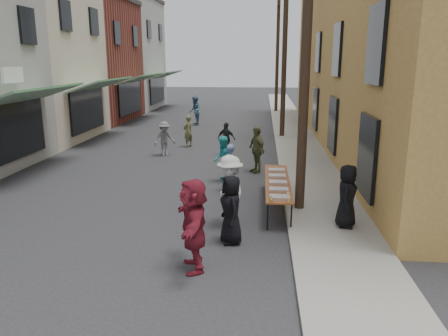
% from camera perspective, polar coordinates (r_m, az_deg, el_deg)
% --- Properties ---
extents(ground, '(120.00, 120.00, 0.00)m').
position_cam_1_polar(ground, '(10.19, -14.05, -10.35)').
color(ground, '#28282B').
rests_on(ground, ground).
extents(sidewalk, '(2.20, 60.00, 0.10)m').
position_cam_1_polar(sidewalk, '(24.16, 9.22, 4.06)').
color(sidewalk, gray).
rests_on(sidewalk, ground).
extents(storefront_row, '(8.00, 37.00, 9.00)m').
position_cam_1_polar(storefront_row, '(27.15, -24.74, 12.71)').
color(storefront_row, maroon).
rests_on(storefront_row, ground).
extents(building_ochre, '(10.00, 28.00, 10.00)m').
position_cam_1_polar(building_ochre, '(24.10, 25.01, 14.78)').
color(building_ochre, '#A57F3B').
rests_on(building_ochre, ground).
extents(utility_pole_near, '(0.26, 0.26, 9.00)m').
position_cam_1_polar(utility_pole_near, '(11.81, 10.70, 15.55)').
color(utility_pole_near, '#2D2116').
rests_on(utility_pole_near, ground).
extents(utility_pole_mid, '(0.26, 0.26, 9.00)m').
position_cam_1_polar(utility_pole_mid, '(23.78, 7.91, 14.72)').
color(utility_pole_mid, '#2D2116').
rests_on(utility_pole_mid, ground).
extents(utility_pole_far, '(0.26, 0.26, 9.00)m').
position_cam_1_polar(utility_pole_far, '(35.77, 6.99, 14.44)').
color(utility_pole_far, '#2D2116').
rests_on(utility_pole_far, ground).
extents(serving_table, '(0.70, 4.00, 0.75)m').
position_cam_1_polar(serving_table, '(12.58, 7.00, -1.88)').
color(serving_table, brown).
rests_on(serving_table, ground).
extents(catering_tray_sausage, '(0.50, 0.33, 0.08)m').
position_cam_1_polar(catering_tray_sausage, '(10.98, 7.28, -3.83)').
color(catering_tray_sausage, maroon).
rests_on(catering_tray_sausage, serving_table).
extents(catering_tray_foil_b, '(0.50, 0.33, 0.08)m').
position_cam_1_polar(catering_tray_foil_b, '(11.60, 7.17, -2.85)').
color(catering_tray_foil_b, '#B2B2B7').
rests_on(catering_tray_foil_b, serving_table).
extents(catering_tray_buns, '(0.50, 0.33, 0.08)m').
position_cam_1_polar(catering_tray_buns, '(12.27, 7.06, -1.91)').
color(catering_tray_buns, tan).
rests_on(catering_tray_buns, serving_table).
extents(catering_tray_foil_d, '(0.50, 0.33, 0.08)m').
position_cam_1_polar(catering_tray_foil_d, '(12.95, 6.96, -1.07)').
color(catering_tray_foil_d, '#B2B2B7').
rests_on(catering_tray_foil_d, serving_table).
extents(catering_tray_buns_end, '(0.50, 0.33, 0.08)m').
position_cam_1_polar(catering_tray_buns_end, '(13.63, 6.87, -0.31)').
color(catering_tray_buns_end, tan).
rests_on(catering_tray_buns_end, serving_table).
extents(condiment_jar_a, '(0.07, 0.07, 0.08)m').
position_cam_1_polar(condiment_jar_a, '(10.69, 6.16, -4.30)').
color(condiment_jar_a, '#A57F26').
rests_on(condiment_jar_a, serving_table).
extents(condiment_jar_b, '(0.07, 0.07, 0.08)m').
position_cam_1_polar(condiment_jar_b, '(10.78, 6.15, -4.13)').
color(condiment_jar_b, '#A57F26').
rests_on(condiment_jar_b, serving_table).
extents(condiment_jar_c, '(0.07, 0.07, 0.08)m').
position_cam_1_polar(condiment_jar_c, '(10.88, 6.14, -3.97)').
color(condiment_jar_c, '#A57F26').
rests_on(condiment_jar_c, serving_table).
extents(cup_stack, '(0.08, 0.08, 0.12)m').
position_cam_1_polar(cup_stack, '(10.75, 8.40, -4.15)').
color(cup_stack, tan).
rests_on(cup_stack, serving_table).
extents(guest_front_a, '(0.75, 0.91, 1.61)m').
position_cam_1_polar(guest_front_a, '(10.00, 0.94, -5.42)').
color(guest_front_a, black).
rests_on(guest_front_a, ground).
extents(guest_front_b, '(0.37, 0.56, 1.52)m').
position_cam_1_polar(guest_front_b, '(13.98, 0.62, 0.04)').
color(guest_front_b, '#536FA0').
rests_on(guest_front_b, ground).
extents(guest_front_c, '(0.72, 0.86, 1.60)m').
position_cam_1_polar(guest_front_c, '(15.00, -0.16, 1.15)').
color(guest_front_c, '#29ADAD').
rests_on(guest_front_c, ground).
extents(guest_front_d, '(1.10, 1.37, 1.85)m').
position_cam_1_polar(guest_front_d, '(10.92, 0.78, -3.08)').
color(guest_front_d, silver).
rests_on(guest_front_d, ground).
extents(guest_front_e, '(0.88, 1.10, 1.75)m').
position_cam_1_polar(guest_front_e, '(16.33, 4.28, 2.43)').
color(guest_front_e, brown).
rests_on(guest_front_e, ground).
extents(guest_queue_back, '(0.94, 1.84, 1.89)m').
position_cam_1_polar(guest_queue_back, '(8.74, -4.00, -7.39)').
color(guest_queue_back, maroon).
rests_on(guest_queue_back, ground).
extents(server, '(0.71, 0.88, 1.57)m').
position_cam_1_polar(server, '(11.11, 15.75, -3.53)').
color(server, black).
rests_on(server, sidewalk).
extents(passerby_left, '(1.12, 1.04, 1.51)m').
position_cam_1_polar(passerby_left, '(19.38, -7.78, 3.82)').
color(passerby_left, slate).
rests_on(passerby_left, ground).
extents(passerby_mid, '(0.92, 0.63, 1.45)m').
position_cam_1_polar(passerby_mid, '(19.33, 0.31, 3.82)').
color(passerby_mid, black).
rests_on(passerby_mid, ground).
extents(passerby_right, '(0.61, 0.67, 1.54)m').
position_cam_1_polar(passerby_right, '(21.25, -4.72, 4.82)').
color(passerby_right, brown).
rests_on(passerby_right, ground).
extents(passerby_far, '(0.87, 1.02, 1.86)m').
position_cam_1_polar(passerby_far, '(28.46, -3.82, 7.47)').
color(passerby_far, '#476D8A').
rests_on(passerby_far, ground).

